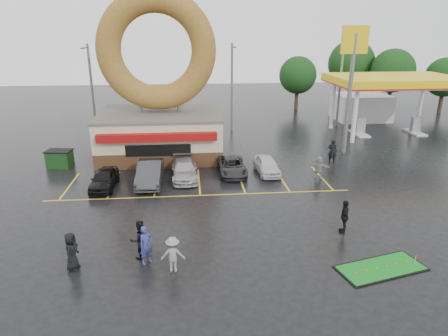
{
  "coord_description": "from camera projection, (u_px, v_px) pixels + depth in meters",
  "views": [
    {
      "loc": [
        -0.65,
        -20.73,
        10.31
      ],
      "look_at": [
        1.47,
        2.42,
        2.2
      ],
      "focal_mm": 32.0,
      "sensor_mm": 36.0,
      "label": 1
    }
  ],
  "objects": [
    {
      "name": "car_silver",
      "position": [
        184.0,
        170.0,
        28.98
      ],
      "size": [
        2.03,
        4.57,
        1.3
      ],
      "primitive_type": "imported",
      "rotation": [
        0.0,
        0.0,
        0.05
      ],
      "color": "#ADADB2",
      "rests_on": "ground"
    },
    {
      "name": "tree_far_a",
      "position": [
        393.0,
        71.0,
        51.69
      ],
      "size": [
        5.6,
        5.6,
        8.0
      ],
      "color": "#332114",
      "rests_on": "ground"
    },
    {
      "name": "dumpster",
      "position": [
        60.0,
        159.0,
        31.32
      ],
      "size": [
        1.96,
        1.46,
        1.3
      ],
      "primitive_type": "cube",
      "rotation": [
        0.0,
        0.0,
        -0.15
      ],
      "color": "#183E18",
      "rests_on": "ground"
    },
    {
      "name": "tree_far_c",
      "position": [
        351.0,
        63.0,
        54.89
      ],
      "size": [
        6.3,
        6.3,
        9.0
      ],
      "color": "#332114",
      "rests_on": "ground"
    },
    {
      "name": "putting_green",
      "position": [
        381.0,
        268.0,
        18.15
      ],
      "size": [
        4.37,
        2.71,
        0.51
      ],
      "color": "black",
      "rests_on": "ground"
    },
    {
      "name": "streetlight_mid",
      "position": [
        232.0,
        85.0,
        41.38
      ],
      "size": [
        0.4,
        2.21,
        9.0
      ],
      "color": "slate",
      "rests_on": "ground"
    },
    {
      "name": "tree_far_b",
      "position": [
        445.0,
        77.0,
        50.54
      ],
      "size": [
        4.9,
        4.9,
        7.0
      ],
      "color": "#332114",
      "rests_on": "ground"
    },
    {
      "name": "person_hoodie",
      "position": [
        173.0,
        254.0,
        17.71
      ],
      "size": [
        1.13,
        0.69,
        1.69
      ],
      "primitive_type": "imported",
      "rotation": [
        0.0,
        0.0,
        3.09
      ],
      "color": "gray",
      "rests_on": "ground"
    },
    {
      "name": "car_white",
      "position": [
        267.0,
        165.0,
        29.99
      ],
      "size": [
        1.71,
        3.87,
        1.29
      ],
      "primitive_type": "imported",
      "rotation": [
        0.0,
        0.0,
        0.05
      ],
      "color": "silver",
      "rests_on": "ground"
    },
    {
      "name": "shell_sign",
      "position": [
        352.0,
        67.0,
        32.92
      ],
      "size": [
        2.2,
        0.36,
        10.6
      ],
      "color": "slate",
      "rests_on": "ground"
    },
    {
      "name": "person_cameraman",
      "position": [
        344.0,
        216.0,
        21.16
      ],
      "size": [
        0.77,
        1.17,
        1.84
      ],
      "primitive_type": "imported",
      "rotation": [
        0.0,
        0.0,
        -1.9
      ],
      "color": "black",
      "rests_on": "ground"
    },
    {
      "name": "streetlight_right",
      "position": [
        340.0,
        83.0,
        43.36
      ],
      "size": [
        0.4,
        2.21,
        9.0
      ],
      "color": "slate",
      "rests_on": "ground"
    },
    {
      "name": "car_grey",
      "position": [
        232.0,
        166.0,
        29.87
      ],
      "size": [
        1.99,
        4.31,
        1.2
      ],
      "primitive_type": "imported",
      "rotation": [
        0.0,
        0.0,
        0.0
      ],
      "color": "#2B2B2E",
      "rests_on": "ground"
    },
    {
      "name": "tree_far_d",
      "position": [
        298.0,
        75.0,
        52.75
      ],
      "size": [
        4.9,
        4.9,
        7.0
      ],
      "color": "#332114",
      "rests_on": "ground"
    },
    {
      "name": "person_blackjkt",
      "position": [
        140.0,
        240.0,
        18.73
      ],
      "size": [
        1.17,
        1.08,
        1.92
      ],
      "primitive_type": "imported",
      "rotation": [
        0.0,
        0.0,
        3.63
      ],
      "color": "black",
      "rests_on": "ground"
    },
    {
      "name": "car_dgrey",
      "position": [
        150.0,
        173.0,
        27.95
      ],
      "size": [
        1.71,
        4.76,
        1.56
      ],
      "primitive_type": "imported",
      "rotation": [
        0.0,
        0.0,
        -0.01
      ],
      "color": "#323235",
      "rests_on": "ground"
    },
    {
      "name": "person_blue",
      "position": [
        146.0,
        245.0,
        18.32
      ],
      "size": [
        0.81,
        0.78,
        1.86
      ],
      "primitive_type": "imported",
      "rotation": [
        0.0,
        0.0,
        0.71
      ],
      "color": "navy",
      "rests_on": "ground"
    },
    {
      "name": "person_walker_far",
      "position": [
        332.0,
        151.0,
        32.17
      ],
      "size": [
        0.84,
        0.71,
        1.97
      ],
      "primitive_type": "imported",
      "rotation": [
        0.0,
        0.0,
        2.75
      ],
      "color": "black",
      "rests_on": "ground"
    },
    {
      "name": "person_bystander",
      "position": [
        71.0,
        251.0,
        17.88
      ],
      "size": [
        0.67,
        0.94,
        1.79
      ],
      "primitive_type": "imported",
      "rotation": [
        0.0,
        0.0,
        1.45
      ],
      "color": "black",
      "rests_on": "ground"
    },
    {
      "name": "donut_shop",
      "position": [
        159.0,
        103.0,
        33.41
      ],
      "size": [
        10.2,
        8.7,
        13.5
      ],
      "color": "#472B19",
      "rests_on": "ground"
    },
    {
      "name": "car_black",
      "position": [
        104.0,
        179.0,
        27.18
      ],
      "size": [
        1.68,
        3.9,
        1.31
      ],
      "primitive_type": "imported",
      "rotation": [
        0.0,
        0.0,
        -0.04
      ],
      "color": "black",
      "rests_on": "ground"
    },
    {
      "name": "person_walker_near",
      "position": [
        319.0,
        168.0,
        28.88
      ],
      "size": [
        1.6,
        1.14,
        1.66
      ],
      "primitive_type": "imported",
      "rotation": [
        0.0,
        0.0,
        2.67
      ],
      "color": "gray",
      "rests_on": "ground"
    },
    {
      "name": "ground",
      "position": [
        202.0,
        219.0,
        22.95
      ],
      "size": [
        120.0,
        120.0,
        0.0
      ],
      "primitive_type": "plane",
      "color": "black",
      "rests_on": "ground"
    },
    {
      "name": "gas_station",
      "position": [
        379.0,
        94.0,
        43.14
      ],
      "size": [
        12.3,
        13.65,
        5.9
      ],
      "color": "silver",
      "rests_on": "ground"
    },
    {
      "name": "streetlight_left",
      "position": [
        92.0,
        89.0,
        39.23
      ],
      "size": [
        0.4,
        2.21,
        9.0
      ],
      "color": "slate",
      "rests_on": "ground"
    }
  ]
}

